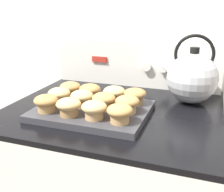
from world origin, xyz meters
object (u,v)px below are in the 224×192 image
(muffin_r0_c3, at_px, (120,113))
(muffin_r1_c2, at_px, (104,100))
(muffin_r0_c0, at_px, (46,102))
(muffin_r2_c1, at_px, (90,91))
(muffin_r2_c2, at_px, (113,93))
(tea_kettle, at_px, (192,77))
(muffin_r1_c0, at_px, (59,95))
(muffin_r0_c1, at_px, (69,106))
(muffin_r1_c3, at_px, (127,103))
(muffin_r1_c1, at_px, (82,98))
(muffin_pan, at_px, (93,111))
(muffin_r0_c2, at_px, (94,109))
(muffin_r2_c3, at_px, (135,95))
(muffin_r2_c0, at_px, (70,88))

(muffin_r0_c3, xyz_separation_m, muffin_r1_c2, (-0.08, 0.09, 0.00))
(muffin_r0_c0, xyz_separation_m, muffin_r2_c1, (0.08, 0.16, 0.00))
(muffin_r2_c2, xyz_separation_m, tea_kettle, (0.26, 0.15, 0.04))
(muffin_r0_c0, relative_size, tea_kettle, 0.31)
(muffin_r1_c0, height_order, muffin_r2_c1, same)
(muffin_r0_c1, distance_m, muffin_r1_c3, 0.19)
(muffin_r1_c3, bearing_deg, muffin_r1_c1, 179.18)
(muffin_r1_c1, xyz_separation_m, muffin_r2_c2, (0.08, 0.08, 0.00))
(muffin_r1_c2, distance_m, tea_kettle, 0.35)
(muffin_pan, xyz_separation_m, muffin_r0_c2, (0.04, -0.08, 0.04))
(muffin_r0_c0, relative_size, muffin_r1_c1, 1.00)
(muffin_r0_c3, bearing_deg, muffin_r1_c0, 161.05)
(muffin_r0_c0, relative_size, muffin_r1_c0, 1.00)
(muffin_r2_c3, bearing_deg, muffin_r0_c0, -146.83)
(muffin_r0_c2, bearing_deg, tea_kettle, 50.54)
(muffin_pan, relative_size, muffin_r1_c0, 4.79)
(muffin_r0_c2, distance_m, muffin_r2_c2, 0.17)
(muffin_r1_c1, xyz_separation_m, muffin_r1_c3, (0.16, -0.00, 0.00))
(muffin_r1_c2, height_order, muffin_r1_c3, same)
(muffin_r1_c0, distance_m, muffin_r1_c1, 0.09)
(muffin_r1_c0, xyz_separation_m, muffin_r1_c2, (0.17, 0.00, 0.00))
(muffin_r0_c1, relative_size, muffin_r2_c0, 1.00)
(muffin_r2_c0, bearing_deg, muffin_r0_c2, -44.70)
(muffin_r0_c1, relative_size, muffin_r1_c1, 1.00)
(muffin_r2_c1, bearing_deg, muffin_r1_c2, -42.87)
(muffin_r1_c1, bearing_deg, muffin_r0_c1, -92.75)
(muffin_r0_c2, relative_size, muffin_r2_c3, 1.00)
(muffin_r0_c2, distance_m, muffin_r2_c3, 0.19)
(muffin_r0_c1, distance_m, muffin_r2_c3, 0.24)
(muffin_pan, distance_m, muffin_r2_c1, 0.10)
(muffin_pan, distance_m, muffin_r0_c1, 0.11)
(muffin_r1_c0, xyz_separation_m, tea_kettle, (0.43, 0.23, 0.04))
(muffin_r0_c1, xyz_separation_m, muffin_r2_c0, (-0.08, 0.17, 0.00))
(muffin_pan, distance_m, muffin_r1_c0, 0.13)
(muffin_r0_c1, xyz_separation_m, muffin_r1_c2, (0.08, 0.09, 0.00))
(muffin_r0_c0, distance_m, muffin_r0_c2, 0.17)
(muffin_r0_c0, height_order, muffin_r2_c2, same)
(muffin_r0_c2, bearing_deg, muffin_r1_c1, 133.86)
(muffin_r2_c2, height_order, tea_kettle, tea_kettle)
(muffin_r0_c1, bearing_deg, muffin_r0_c2, 2.30)
(muffin_pan, distance_m, muffin_r0_c3, 0.16)
(muffin_r1_c1, relative_size, muffin_r2_c1, 1.00)
(muffin_r1_c1, distance_m, muffin_r1_c3, 0.16)
(muffin_r0_c2, height_order, muffin_r1_c0, same)
(muffin_pan, height_order, muffin_r1_c1, muffin_r1_c1)
(muffin_r2_c0, bearing_deg, muffin_pan, -33.43)
(muffin_pan, relative_size, muffin_r1_c1, 4.79)
(muffin_r2_c1, xyz_separation_m, tea_kettle, (0.35, 0.15, 0.04))
(muffin_r0_c2, height_order, muffin_r1_c1, same)
(muffin_r1_c0, height_order, muffin_r1_c1, same)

